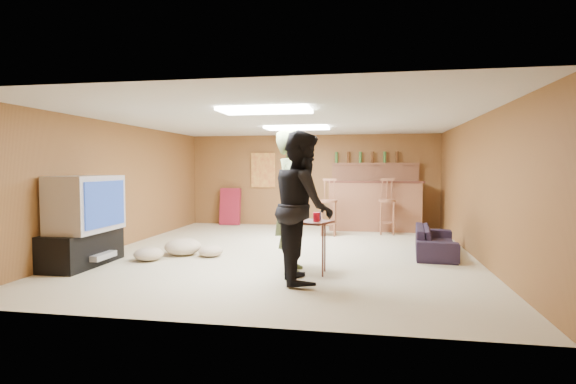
% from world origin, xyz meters
% --- Properties ---
extents(ground, '(7.00, 7.00, 0.00)m').
position_xyz_m(ground, '(0.00, 0.00, 0.00)').
color(ground, beige).
rests_on(ground, ground).
extents(ceiling, '(6.00, 7.00, 0.02)m').
position_xyz_m(ceiling, '(0.00, 0.00, 2.20)').
color(ceiling, silver).
rests_on(ceiling, ground).
extents(wall_back, '(6.00, 0.02, 2.20)m').
position_xyz_m(wall_back, '(0.00, 3.50, 1.10)').
color(wall_back, brown).
rests_on(wall_back, ground).
extents(wall_front, '(6.00, 0.02, 2.20)m').
position_xyz_m(wall_front, '(0.00, -3.50, 1.10)').
color(wall_front, brown).
rests_on(wall_front, ground).
extents(wall_left, '(0.02, 7.00, 2.20)m').
position_xyz_m(wall_left, '(-3.00, 0.00, 1.10)').
color(wall_left, brown).
rests_on(wall_left, ground).
extents(wall_right, '(0.02, 7.00, 2.20)m').
position_xyz_m(wall_right, '(3.00, 0.00, 1.10)').
color(wall_right, brown).
rests_on(wall_right, ground).
extents(tv_stand, '(0.55, 1.30, 0.50)m').
position_xyz_m(tv_stand, '(-2.72, -1.50, 0.25)').
color(tv_stand, black).
rests_on(tv_stand, ground).
extents(dvd_box, '(0.35, 0.50, 0.08)m').
position_xyz_m(dvd_box, '(-2.50, -1.50, 0.15)').
color(dvd_box, '#B2B2B7').
rests_on(dvd_box, tv_stand).
extents(tv_body, '(0.60, 1.10, 0.80)m').
position_xyz_m(tv_body, '(-2.65, -1.50, 0.90)').
color(tv_body, '#B2B2B7').
rests_on(tv_body, tv_stand).
extents(tv_screen, '(0.02, 0.95, 0.65)m').
position_xyz_m(tv_screen, '(-2.34, -1.50, 0.90)').
color(tv_screen, navy).
rests_on(tv_screen, tv_body).
extents(bar_counter, '(2.00, 0.60, 1.10)m').
position_xyz_m(bar_counter, '(1.50, 2.95, 0.55)').
color(bar_counter, brown).
rests_on(bar_counter, ground).
extents(bar_lip, '(2.10, 0.12, 0.05)m').
position_xyz_m(bar_lip, '(1.50, 2.70, 1.10)').
color(bar_lip, '#461F16').
rests_on(bar_lip, bar_counter).
extents(bar_shelf, '(2.00, 0.18, 0.05)m').
position_xyz_m(bar_shelf, '(1.50, 3.40, 1.50)').
color(bar_shelf, brown).
rests_on(bar_shelf, bar_backing).
extents(bar_backing, '(2.00, 0.14, 0.60)m').
position_xyz_m(bar_backing, '(1.50, 3.42, 1.20)').
color(bar_backing, brown).
rests_on(bar_backing, bar_counter).
extents(poster_left, '(0.60, 0.03, 0.85)m').
position_xyz_m(poster_left, '(-1.20, 3.46, 1.35)').
color(poster_left, '#BF3F26').
rests_on(poster_left, wall_back).
extents(poster_right, '(0.55, 0.03, 0.80)m').
position_xyz_m(poster_right, '(-0.30, 3.46, 1.35)').
color(poster_right, '#334C99').
rests_on(poster_right, wall_back).
extents(folding_chair_stack, '(0.50, 0.26, 0.91)m').
position_xyz_m(folding_chair_stack, '(-2.00, 3.30, 0.45)').
color(folding_chair_stack, maroon).
rests_on(folding_chair_stack, ground).
extents(ceiling_panel_front, '(1.20, 0.60, 0.04)m').
position_xyz_m(ceiling_panel_front, '(0.00, -1.50, 2.17)').
color(ceiling_panel_front, white).
rests_on(ceiling_panel_front, ceiling).
extents(ceiling_panel_back, '(1.20, 0.60, 0.04)m').
position_xyz_m(ceiling_panel_back, '(0.00, 1.20, 2.17)').
color(ceiling_panel_back, white).
rests_on(ceiling_panel_back, ceiling).
extents(person_olive, '(0.56, 0.76, 1.93)m').
position_xyz_m(person_olive, '(0.34, -1.34, 0.97)').
color(person_olive, '#536339').
rests_on(person_olive, ground).
extents(person_black, '(0.93, 1.07, 1.87)m').
position_xyz_m(person_black, '(0.55, -1.82, 0.94)').
color(person_black, black).
rests_on(person_black, ground).
extents(sofa, '(0.76, 1.62, 0.46)m').
position_xyz_m(sofa, '(2.43, 0.23, 0.23)').
color(sofa, black).
rests_on(sofa, ground).
extents(tray_table, '(0.68, 0.62, 0.71)m').
position_xyz_m(tray_table, '(0.57, -1.41, 0.36)').
color(tray_table, '#461F16').
rests_on(tray_table, ground).
extents(cup_red_near, '(0.08, 0.08, 0.10)m').
position_xyz_m(cup_red_near, '(0.43, -1.36, 0.76)').
color(cup_red_near, red).
rests_on(cup_red_near, tray_table).
extents(cup_red_far, '(0.11, 0.11, 0.12)m').
position_xyz_m(cup_red_far, '(0.68, -1.49, 0.77)').
color(cup_red_far, red).
rests_on(cup_red_far, tray_table).
extents(cup_blue, '(0.09, 0.09, 0.10)m').
position_xyz_m(cup_blue, '(0.68, -1.29, 0.76)').
color(cup_blue, '#16349C').
rests_on(cup_blue, tray_table).
extents(bar_stool_left, '(0.53, 0.53, 1.33)m').
position_xyz_m(bar_stool_left, '(0.54, 1.97, 0.67)').
color(bar_stool_left, brown).
rests_on(bar_stool_left, ground).
extents(bar_stool_right, '(0.50, 0.50, 1.32)m').
position_xyz_m(bar_stool_right, '(1.75, 2.36, 0.66)').
color(bar_stool_right, brown).
rests_on(bar_stool_right, ground).
extents(cushion_near_tv, '(0.77, 0.77, 0.26)m').
position_xyz_m(cushion_near_tv, '(-1.61, -0.49, 0.13)').
color(cushion_near_tv, tan).
rests_on(cushion_near_tv, ground).
extents(cushion_mid, '(0.50, 0.50, 0.18)m').
position_xyz_m(cushion_mid, '(-1.12, -0.55, 0.09)').
color(cushion_mid, tan).
rests_on(cushion_mid, ground).
extents(cushion_far, '(0.54, 0.54, 0.20)m').
position_xyz_m(cushion_far, '(-1.94, -1.02, 0.10)').
color(cushion_far, tan).
rests_on(cushion_far, ground).
extents(bottle_row, '(1.48, 0.08, 0.26)m').
position_xyz_m(bottle_row, '(1.30, 3.38, 1.65)').
color(bottle_row, '#3F7233').
rests_on(bottle_row, bar_shelf).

